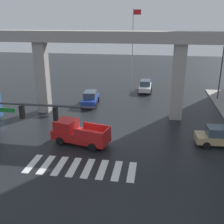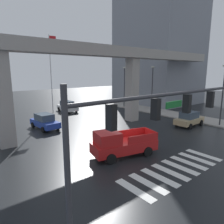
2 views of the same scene
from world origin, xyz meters
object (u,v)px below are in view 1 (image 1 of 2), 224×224
(pickup_truck, at_px, (78,133))
(sedan_blue, at_px, (90,98))
(flagpole, at_px, (133,45))
(sedan_white, at_px, (145,86))
(sedan_tan, at_px, (221,136))
(street_lamp_far_north, at_px, (222,67))

(pickup_truck, distance_m, sedan_blue, 11.52)
(sedan_blue, bearing_deg, flagpole, 60.76)
(sedan_white, bearing_deg, pickup_truck, -105.26)
(pickup_truck, height_order, sedan_blue, pickup_truck)
(sedan_tan, xyz_separation_m, street_lamp_far_north, (2.71, 14.59, 3.70))
(sedan_white, height_order, street_lamp_far_north, street_lamp_far_north)
(pickup_truck, height_order, sedan_white, pickup_truck)
(pickup_truck, height_order, sedan_tan, pickup_truck)
(sedan_tan, bearing_deg, street_lamp_far_north, 79.49)
(sedan_tan, bearing_deg, flagpole, 117.16)
(pickup_truck, bearing_deg, sedan_tan, 7.20)
(pickup_truck, distance_m, sedan_tan, 12.56)
(street_lamp_far_north, bearing_deg, flagpole, 163.28)
(sedan_tan, bearing_deg, sedan_white, 112.68)
(pickup_truck, bearing_deg, street_lamp_far_north, 46.81)
(pickup_truck, relative_size, flagpole, 0.45)
(pickup_truck, bearing_deg, flagpole, 81.03)
(street_lamp_far_north, distance_m, flagpole, 12.77)
(sedan_white, xyz_separation_m, flagpole, (-2.06, 0.78, 5.93))
(sedan_tan, xyz_separation_m, sedan_white, (-7.28, 17.42, 0.00))
(sedan_tan, relative_size, sedan_white, 1.01)
(sedan_blue, bearing_deg, sedan_white, 48.37)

